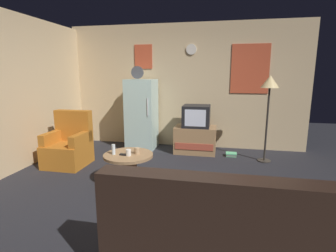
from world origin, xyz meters
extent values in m
plane|color=#232328|center=(0.00, 0.00, 0.00)|extent=(12.00, 12.00, 0.00)
cube|color=#D1B284|center=(0.00, 2.45, 1.34)|extent=(5.20, 0.10, 2.67)
cube|color=#C64C2D|center=(1.37, 2.39, 1.71)|extent=(0.76, 0.02, 1.00)
cube|color=#C64C2D|center=(-0.91, 2.39, 1.98)|extent=(0.40, 0.02, 0.52)
cylinder|color=silver|center=(0.15, 2.39, 2.12)|extent=(0.22, 0.03, 0.22)
cube|color=silver|center=(-0.86, 2.03, 0.75)|extent=(0.60, 0.60, 1.50)
cylinder|color=silver|center=(-0.64, 1.73, 0.95)|extent=(0.02, 0.02, 0.36)
cylinder|color=#4C4C51|center=(-0.91, 1.95, 1.64)|extent=(0.26, 0.04, 0.26)
cube|color=#9E754C|center=(0.32, 1.93, 0.27)|extent=(0.84, 0.52, 0.55)
cube|color=#AD4733|center=(0.32, 1.66, 0.19)|extent=(0.76, 0.01, 0.13)
cube|color=black|center=(0.33, 1.93, 0.77)|extent=(0.54, 0.50, 0.44)
cube|color=silver|center=(0.33, 1.68, 0.77)|extent=(0.41, 0.01, 0.33)
cylinder|color=#332D28|center=(1.65, 1.62, 0.01)|extent=(0.24, 0.24, 0.02)
cylinder|color=#332D28|center=(1.65, 1.62, 0.70)|extent=(0.04, 0.04, 1.40)
cone|color=#F2D18C|center=(1.65, 1.62, 1.48)|extent=(0.32, 0.32, 0.22)
cylinder|color=#9E754C|center=(-0.48, 0.13, 0.02)|extent=(0.72, 0.72, 0.04)
cylinder|color=#9E754C|center=(-0.48, 0.13, 0.23)|extent=(0.24, 0.24, 0.43)
cylinder|color=#9E754C|center=(-0.48, 0.13, 0.45)|extent=(0.72, 0.72, 0.04)
cylinder|color=silver|center=(-0.69, 0.07, 0.54)|extent=(0.05, 0.05, 0.15)
cylinder|color=silver|center=(-0.46, 0.06, 0.51)|extent=(0.08, 0.08, 0.09)
cylinder|color=tan|center=(-0.36, 0.17, 0.51)|extent=(0.08, 0.08, 0.09)
cube|color=black|center=(-0.51, 0.06, 0.48)|extent=(0.15, 0.06, 0.02)
cube|color=#B2661E|center=(-1.84, 0.69, 0.20)|extent=(0.68, 0.68, 0.40)
cube|color=#B2661E|center=(-1.84, 0.95, 0.68)|extent=(0.68, 0.16, 0.56)
cube|color=#B2661E|center=(-2.12, 0.69, 0.50)|extent=(0.12, 0.60, 0.20)
cube|color=#B2661E|center=(-1.56, 0.69, 0.50)|extent=(0.12, 0.60, 0.20)
cube|color=black|center=(0.79, -1.30, 0.20)|extent=(1.70, 0.80, 0.40)
cube|color=black|center=(0.79, -1.60, 0.66)|extent=(1.70, 0.20, 0.52)
cube|color=#63A876|center=(1.05, 1.80, 0.01)|extent=(0.19, 0.14, 0.03)
cube|color=#AFA19F|center=(1.05, 1.80, 0.04)|extent=(0.19, 0.14, 0.02)
cube|color=#5FC78A|center=(1.05, 1.80, 0.06)|extent=(0.21, 0.16, 0.03)
camera|label=1|loc=(0.80, -3.30, 1.62)|focal=27.74mm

